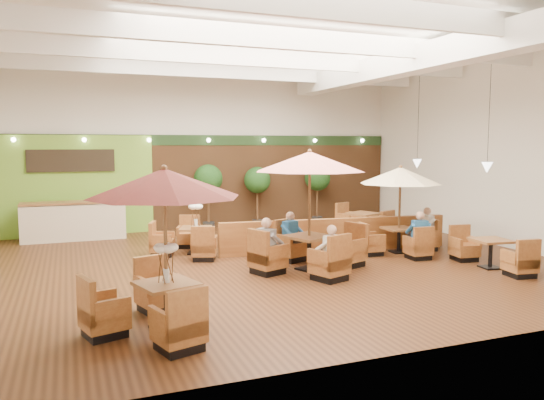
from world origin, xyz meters
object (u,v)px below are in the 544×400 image
booth_divider (336,235)px  topiary_2 (317,180)px  table_0 (161,213)px  table_4 (490,254)px  diner_3 (419,230)px  diner_0 (330,246)px  table_1 (310,189)px  diner_4 (426,224)px  table_5 (363,225)px  service_counter (74,221)px  topiary_1 (257,182)px  topiary_0 (208,181)px  diner_2 (268,240)px  table_2 (400,193)px  table_3 (187,238)px  diner_1 (292,231)px

booth_divider → topiary_2: topiary_2 is taller
table_0 → table_4: bearing=-6.5°
diner_3 → diner_0: bearing=-150.3°
table_1 → table_4: 4.56m
booth_divider → diner_4: size_ratio=8.84×
table_5 → table_1: bearing=-158.1°
service_counter → table_5: (8.54, -2.66, -0.22)m
service_counter → topiary_1: size_ratio=1.40×
booth_divider → topiary_1: topiary_1 is taller
topiary_1 → topiary_0: bearing=180.0°
booth_divider → diner_0: diner_0 is taller
booth_divider → table_1: 2.78m
service_counter → diner_3: 10.14m
table_1 → diner_2: size_ratio=3.56×
table_1 → diner_4: bearing=-7.2°
topiary_1 → topiary_2: topiary_2 is taller
topiary_1 → table_4: bearing=-68.1°
table_4 → diner_0: bearing=-177.4°
booth_divider → table_2: table_2 is taller
table_1 → table_5: bearing=24.3°
booth_divider → service_counter: bearing=153.2°
topiary_2 → diner_2: (-4.30, -6.30, -0.84)m
table_2 → topiary_2: bearing=91.9°
table_0 → diner_3: 7.58m
table_4 → diner_3: bearing=131.4°
table_3 → diner_1: (2.26, -1.75, 0.31)m
table_2 → diner_2: size_ratio=2.89×
topiary_0 → diner_4: topiary_0 is taller
table_3 → diner_3: bearing=-7.3°
topiary_1 → diner_0: size_ratio=2.86×
table_2 → diner_4: size_ratio=3.23×
table_2 → table_5: (0.41, 2.53, -1.26)m
booth_divider → table_0: 7.23m
service_counter → diner_0: size_ratio=4.02×
topiary_1 → diner_2: (-1.99, -6.30, -0.83)m
topiary_1 → topiary_2: size_ratio=0.99×
booth_divider → diner_2: 3.18m
booth_divider → topiary_0: (-2.40, 4.57, 1.22)m
table_0 → topiary_2: size_ratio=1.23×
table_2 → table_4: bearing=-63.4°
diner_2 → diner_3: bearing=61.0°
table_1 → topiary_0: table_1 is taller
booth_divider → table_5: 2.55m
diner_0 → diner_4: size_ratio=1.02×
diner_4 → table_2: bearing=87.1°
topiary_2 → diner_0: 8.08m
topiary_2 → diner_4: bearing=-82.9°
booth_divider → diner_1: (-1.62, -0.70, 0.30)m
service_counter → table_5: service_counter is taller
table_0 → topiary_2: 11.55m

